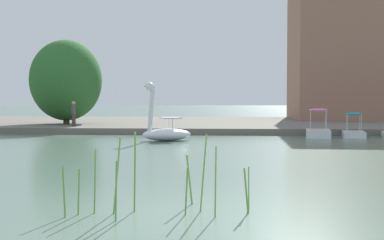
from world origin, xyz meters
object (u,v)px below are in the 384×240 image
pedal_boat_pink (318,130)px  tree_willow_near_path (66,80)px  person_on_path (74,112)px  swan_boat (165,131)px  pedal_boat_teal (354,131)px

pedal_boat_pink → tree_willow_near_path: tree_willow_near_path is taller
tree_willow_near_path → person_on_path: tree_willow_near_path is taller
tree_willow_near_path → person_on_path: bearing=-63.2°
swan_boat → person_on_path: bearing=137.9°
pedal_boat_teal → person_on_path: (-17.66, 3.41, 0.94)m
pedal_boat_teal → swan_boat: bearing=-164.0°
swan_boat → pedal_boat_teal: size_ratio=1.31×
swan_boat → pedal_boat_pink: swan_boat is taller
pedal_boat_pink → pedal_boat_teal: (2.04, 0.14, -0.06)m
pedal_boat_teal → tree_willow_near_path: tree_willow_near_path is taller
pedal_boat_pink → swan_boat: bearing=-161.3°
pedal_boat_pink → pedal_boat_teal: pedal_boat_pink is taller
swan_boat → pedal_boat_teal: swan_boat is taller
pedal_boat_teal → tree_willow_near_path: 20.84m
pedal_boat_pink → tree_willow_near_path: size_ratio=0.32×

